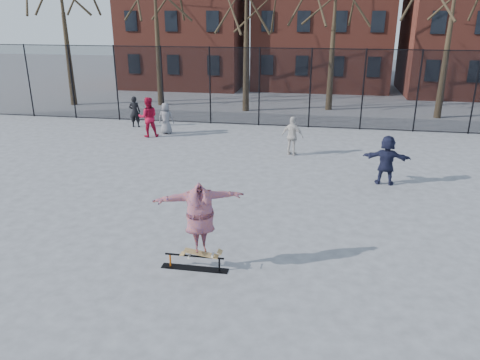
% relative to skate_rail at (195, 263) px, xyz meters
% --- Properties ---
extents(ground, '(100.00, 100.00, 0.00)m').
position_rel_skate_rail_xyz_m(ground, '(0.90, 1.71, -0.14)').
color(ground, '#5E5E63').
extents(skate_rail, '(1.60, 0.24, 0.35)m').
position_rel_skate_rail_xyz_m(skate_rail, '(0.00, 0.00, 0.00)').
color(skate_rail, black).
rests_on(skate_rail, ground).
extents(skateboard, '(0.88, 0.21, 0.10)m').
position_rel_skate_rail_xyz_m(skateboard, '(0.17, 0.00, 0.27)').
color(skateboard, olive).
rests_on(skateboard, skate_rail).
extents(skater, '(2.12, 1.32, 1.68)m').
position_rel_skate_rail_xyz_m(skater, '(0.17, 0.00, 1.16)').
color(skater, '#5C378B').
rests_on(skater, skateboard).
extents(bystander_grey, '(0.78, 0.54, 1.53)m').
position_rel_skate_rail_xyz_m(bystander_grey, '(-4.73, 12.18, 0.63)').
color(bystander_grey, slate).
rests_on(bystander_grey, ground).
extents(bystander_black, '(0.63, 0.45, 1.59)m').
position_rel_skate_rail_xyz_m(bystander_black, '(-6.77, 13.27, 0.66)').
color(bystander_black, black).
rests_on(bystander_black, ground).
extents(bystander_red, '(1.12, 1.01, 1.89)m').
position_rel_skate_rail_xyz_m(bystander_red, '(-5.37, 11.50, 0.81)').
color(bystander_red, '#AE0F2E').
rests_on(bystander_red, ground).
extents(bystander_white, '(1.03, 0.68, 1.63)m').
position_rel_skate_rail_xyz_m(bystander_white, '(1.60, 9.62, 0.67)').
color(bystander_white, beige).
rests_on(bystander_white, ground).
extents(bystander_navy, '(1.65, 0.65, 1.74)m').
position_rel_skate_rail_xyz_m(bystander_navy, '(5.03, 6.71, 0.73)').
color(bystander_navy, '#1B1E37').
rests_on(bystander_navy, ground).
extents(fence, '(34.03, 0.07, 4.00)m').
position_rel_skate_rail_xyz_m(fence, '(0.89, 14.71, 1.92)').
color(fence, black).
rests_on(fence, ground).
extents(rowhouses, '(29.00, 7.00, 13.00)m').
position_rel_skate_rail_xyz_m(rowhouses, '(1.62, 27.71, 5.93)').
color(rowhouses, brown).
rests_on(rowhouses, ground).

